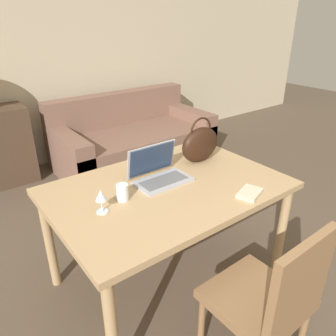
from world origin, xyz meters
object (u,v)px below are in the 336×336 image
(laptop, at_px, (158,171))
(handbag, at_px, (200,144))
(wine_glass, at_px, (101,197))
(chair, at_px, (271,297))
(couch, at_px, (133,141))
(drinking_glass, at_px, (122,192))

(laptop, xyz_separation_m, handbag, (0.40, 0.05, 0.07))
(handbag, bearing_deg, wine_glass, -168.01)
(chair, height_order, laptop, laptop)
(couch, height_order, handbag, handbag)
(couch, distance_m, laptop, 2.04)
(chair, distance_m, handbag, 1.12)
(chair, distance_m, wine_glass, 0.97)
(chair, bearing_deg, drinking_glass, 109.23)
(chair, height_order, handbag, handbag)
(chair, xyz_separation_m, handbag, (0.41, 0.97, 0.38))
(handbag, bearing_deg, chair, -112.72)
(couch, height_order, wine_glass, wine_glass)
(couch, distance_m, handbag, 1.88)
(couch, relative_size, handbag, 5.77)
(laptop, distance_m, handbag, 0.41)
(chair, height_order, drinking_glass, chair)
(couch, distance_m, drinking_glass, 2.26)
(wine_glass, bearing_deg, handbag, 11.99)
(chair, xyz_separation_m, couch, (0.88, 2.69, -0.21))
(chair, distance_m, couch, 2.84)
(chair, xyz_separation_m, wine_glass, (-0.46, 0.78, 0.35))
(chair, relative_size, laptop, 2.52)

